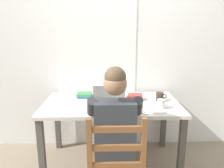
% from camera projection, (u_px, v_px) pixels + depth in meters
% --- Properties ---
extents(ground_plane, '(8.00, 8.00, 0.00)m').
position_uv_depth(ground_plane, '(111.00, 162.00, 2.59)').
color(ground_plane, gray).
extents(back_wall, '(6.00, 0.08, 2.60)m').
position_uv_depth(back_wall, '(110.00, 47.00, 2.75)').
color(back_wall, silver).
rests_on(back_wall, ground).
extents(desk, '(1.46, 0.81, 0.74)m').
position_uv_depth(desk, '(111.00, 110.00, 2.44)').
color(desk, beige).
rests_on(desk, ground).
extents(seated_person, '(0.50, 0.60, 1.23)m').
position_uv_depth(seated_person, '(115.00, 127.00, 1.96)').
color(seated_person, '#33383D').
rests_on(seated_person, ground).
extents(wooden_chair, '(0.42, 0.42, 0.93)m').
position_uv_depth(wooden_chair, '(116.00, 168.00, 1.75)').
color(wooden_chair, brown).
rests_on(wooden_chair, ground).
extents(laptop, '(0.33, 0.30, 0.23)m').
position_uv_depth(laptop, '(109.00, 104.00, 2.20)').
color(laptop, '#ADAFB2').
rests_on(laptop, desk).
extents(computer_mouse, '(0.06, 0.10, 0.03)m').
position_uv_depth(computer_mouse, '(133.00, 111.00, 2.12)').
color(computer_mouse, '#ADAFB2').
rests_on(computer_mouse, desk).
extents(coffee_mug_white, '(0.12, 0.08, 0.09)m').
position_uv_depth(coffee_mug_white, '(161.00, 104.00, 2.22)').
color(coffee_mug_white, white).
rests_on(coffee_mug_white, desk).
extents(coffee_mug_dark, '(0.12, 0.08, 0.10)m').
position_uv_depth(coffee_mug_dark, '(160.00, 97.00, 2.46)').
color(coffee_mug_dark, '#38281E').
rests_on(coffee_mug_dark, desk).
extents(book_stack_main, '(0.18, 0.14, 0.05)m').
position_uv_depth(book_stack_main, '(85.00, 95.00, 2.59)').
color(book_stack_main, '#2D5B9E').
rests_on(book_stack_main, desk).
extents(book_stack_side, '(0.19, 0.16, 0.06)m').
position_uv_depth(book_stack_side, '(134.00, 97.00, 2.51)').
color(book_stack_side, '#BC332D').
rests_on(book_stack_side, desk).
extents(paper_pile_near_laptop, '(0.28, 0.23, 0.02)m').
position_uv_depth(paper_pile_near_laptop, '(130.00, 99.00, 2.53)').
color(paper_pile_near_laptop, white).
rests_on(paper_pile_near_laptop, desk).
extents(paper_pile_back_corner, '(0.19, 0.19, 0.01)m').
position_uv_depth(paper_pile_back_corner, '(156.00, 97.00, 2.58)').
color(paper_pile_back_corner, white).
rests_on(paper_pile_back_corner, desk).
extents(paper_pile_side, '(0.24, 0.17, 0.01)m').
position_uv_depth(paper_pile_side, '(153.00, 111.00, 2.15)').
color(paper_pile_side, white).
rests_on(paper_pile_side, desk).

